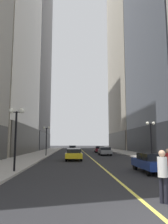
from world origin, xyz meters
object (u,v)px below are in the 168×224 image
pedestrian_in_white_shirt (163,172)px  street_lamp_left_near (16,125)px  car_yellow (74,154)px  car_grey (105,151)px  street_lamp_right_mid (151,132)px  car_silver (73,148)px  pedestrian_in_red_jacket (168,163)px  street_lamp_left_far (46,134)px  car_maroon (99,149)px  car_blue (152,162)px

pedestrian_in_white_shirt → street_lamp_left_near: street_lamp_left_near is taller
car_yellow → car_grey: 10.84m
street_lamp_left_near → street_lamp_right_mid: (12.80, 9.27, 0.00)m
car_silver → pedestrian_in_white_shirt: 45.97m
pedestrian_in_white_shirt → car_grey: bearing=85.8°
pedestrian_in_red_jacket → street_lamp_left_near: 9.98m
car_grey → street_lamp_left_far: (-9.12, -2.59, 2.54)m
pedestrian_in_white_shirt → street_lamp_left_near: size_ratio=0.41×
car_maroon → street_lamp_left_far: bearing=-127.7°
pedestrian_in_red_jacket → car_grey: bearing=89.4°
pedestrian_in_red_jacket → street_lamp_right_mid: street_lamp_right_mid is taller
car_blue → car_yellow: (-5.39, 10.92, 0.00)m
street_lamp_left_near → pedestrian_in_white_shirt: bearing=-47.5°
car_yellow → street_lamp_right_mid: street_lamp_right_mid is taller
car_silver → street_lamp_right_mid: bearing=-72.9°
car_yellow → car_silver: (-0.15, 27.33, -0.00)m
car_yellow → car_maroon: same height
car_grey → car_maroon: bearing=88.6°
car_maroon → street_lamp_left_far: street_lamp_left_far is taller
pedestrian_in_white_shirt → street_lamp_left_far: street_lamp_left_far is taller
pedestrian_in_white_shirt → street_lamp_left_near: 10.65m
car_blue → car_maroon: same height
car_maroon → street_lamp_left_near: size_ratio=1.00×
car_blue → pedestrian_in_white_shirt: 8.00m
car_yellow → street_lamp_left_near: bearing=-110.5°
car_maroon → street_lamp_left_near: 31.50m
car_grey → car_blue: bearing=-89.1°
car_yellow → car_grey: bearing=62.1°
car_maroon → street_lamp_right_mid: 21.14m
car_maroon → car_silver: (-5.45, 8.22, -0.00)m
car_silver → street_lamp_left_far: street_lamp_left_far is taller
pedestrian_in_white_shirt → street_lamp_left_near: bearing=132.5°
street_lamp_left_near → car_blue: bearing=-0.4°
street_lamp_left_near → car_silver: bearing=84.2°
car_maroon → pedestrian_in_red_jacket: 33.95m
car_blue → car_silver: same height
car_yellow → pedestrian_in_white_shirt: bearing=-80.9°
pedestrian_in_white_shirt → street_lamp_left_far: 26.58m
car_yellow → street_lamp_right_mid: size_ratio=1.07×
car_silver → street_lamp_right_mid: (8.89, -28.92, 2.54)m
street_lamp_left_near → street_lamp_left_far: bearing=90.0°
car_yellow → car_silver: bearing=90.3°
street_lamp_left_far → street_lamp_right_mid: 15.41m
car_grey → pedestrian_in_white_shirt: 28.20m
car_maroon → car_blue: bearing=-89.8°
car_grey → pedestrian_in_white_shirt: bearing=-94.2°
car_maroon → street_lamp_right_mid: size_ratio=1.00×
street_lamp_left_far → street_lamp_right_mid: (12.80, -8.59, 0.00)m
street_lamp_left_far → street_lamp_right_mid: size_ratio=1.00×
car_silver → street_lamp_left_far: 20.86m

